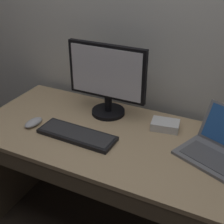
{
  "coord_description": "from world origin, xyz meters",
  "views": [
    {
      "loc": [
        0.52,
        -1.24,
        1.63
      ],
      "look_at": [
        -0.08,
        0.0,
        0.86
      ],
      "focal_mm": 49.44,
      "sensor_mm": 36.0,
      "label": 1
    }
  ],
  "objects_px": {
    "laptop_space_gray": "(222,149)",
    "computer_mouse": "(34,123)",
    "external_monitor": "(107,79)",
    "external_drive_box": "(165,125)",
    "wired_keyboard": "(77,135)"
  },
  "relations": [
    {
      "from": "laptop_space_gray",
      "to": "wired_keyboard",
      "type": "height_order",
      "value": "laptop_space_gray"
    },
    {
      "from": "external_monitor",
      "to": "computer_mouse",
      "type": "height_order",
      "value": "external_monitor"
    },
    {
      "from": "external_drive_box",
      "to": "external_monitor",
      "type": "bearing_deg",
      "value": 179.45
    },
    {
      "from": "wired_keyboard",
      "to": "external_drive_box",
      "type": "bearing_deg",
      "value": 35.42
    },
    {
      "from": "external_monitor",
      "to": "computer_mouse",
      "type": "bearing_deg",
      "value": -137.14
    },
    {
      "from": "laptop_space_gray",
      "to": "external_drive_box",
      "type": "bearing_deg",
      "value": 158.37
    },
    {
      "from": "laptop_space_gray",
      "to": "external_monitor",
      "type": "bearing_deg",
      "value": 169.21
    },
    {
      "from": "computer_mouse",
      "to": "wired_keyboard",
      "type": "bearing_deg",
      "value": 8.1
    },
    {
      "from": "wired_keyboard",
      "to": "computer_mouse",
      "type": "distance_m",
      "value": 0.28
    },
    {
      "from": "laptop_space_gray",
      "to": "wired_keyboard",
      "type": "xyz_separation_m",
      "value": [
        -0.71,
        -0.16,
        -0.03
      ]
    },
    {
      "from": "laptop_space_gray",
      "to": "computer_mouse",
      "type": "height_order",
      "value": "laptop_space_gray"
    },
    {
      "from": "external_drive_box",
      "to": "wired_keyboard",
      "type": "bearing_deg",
      "value": -144.58
    },
    {
      "from": "laptop_space_gray",
      "to": "external_drive_box",
      "type": "relative_size",
      "value": 2.89
    },
    {
      "from": "external_monitor",
      "to": "external_drive_box",
      "type": "relative_size",
      "value": 3.11
    },
    {
      "from": "wired_keyboard",
      "to": "laptop_space_gray",
      "type": "bearing_deg",
      "value": 12.37
    }
  ]
}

